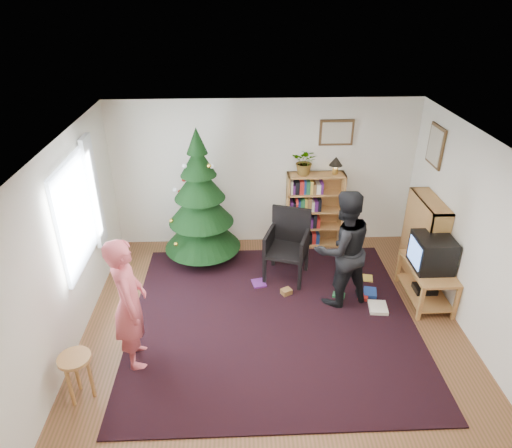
{
  "coord_description": "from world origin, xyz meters",
  "views": [
    {
      "loc": [
        -0.43,
        -4.56,
        4.07
      ],
      "look_at": [
        -0.2,
        1.02,
        1.1
      ],
      "focal_mm": 32.0,
      "sensor_mm": 36.0,
      "label": 1
    }
  ],
  "objects_px": {
    "picture_right": "(436,146)",
    "bookshelf_back": "(314,209)",
    "bookshelf_right": "(423,238)",
    "tv_stand": "(427,280)",
    "armchair": "(286,241)",
    "crt_tv": "(432,252)",
    "stool": "(76,366)",
    "table_lamp": "(336,162)",
    "person_by_chair": "(343,249)",
    "person_standing": "(129,304)",
    "picture_back": "(336,133)",
    "potted_plant": "(305,162)",
    "christmas_tree": "(201,208)"
  },
  "relations": [
    {
      "from": "picture_right",
      "to": "bookshelf_back",
      "type": "xyz_separation_m",
      "value": [
        -1.62,
        0.59,
        -1.29
      ]
    },
    {
      "from": "bookshelf_right",
      "to": "picture_right",
      "type": "bearing_deg",
      "value": -15.95
    },
    {
      "from": "tv_stand",
      "to": "picture_right",
      "type": "bearing_deg",
      "value": 76.63
    },
    {
      "from": "bookshelf_right",
      "to": "armchair",
      "type": "height_order",
      "value": "bookshelf_right"
    },
    {
      "from": "crt_tv",
      "to": "stool",
      "type": "relative_size",
      "value": 0.93
    },
    {
      "from": "table_lamp",
      "to": "picture_right",
      "type": "bearing_deg",
      "value": -24.04
    },
    {
      "from": "crt_tv",
      "to": "stool",
      "type": "xyz_separation_m",
      "value": [
        -4.42,
        -1.59,
        -0.34
      ]
    },
    {
      "from": "bookshelf_right",
      "to": "person_by_chair",
      "type": "bearing_deg",
      "value": 113.11
    },
    {
      "from": "bookshelf_right",
      "to": "person_standing",
      "type": "distance_m",
      "value": 4.36
    },
    {
      "from": "tv_stand",
      "to": "person_by_chair",
      "type": "height_order",
      "value": "person_by_chair"
    },
    {
      "from": "picture_back",
      "to": "person_standing",
      "type": "relative_size",
      "value": 0.33
    },
    {
      "from": "crt_tv",
      "to": "table_lamp",
      "type": "relative_size",
      "value": 1.84
    },
    {
      "from": "tv_stand",
      "to": "table_lamp",
      "type": "bearing_deg",
      "value": 122.72
    },
    {
      "from": "picture_back",
      "to": "crt_tv",
      "type": "relative_size",
      "value": 1.02
    },
    {
      "from": "crt_tv",
      "to": "potted_plant",
      "type": "xyz_separation_m",
      "value": [
        -1.57,
        1.66,
        0.73
      ]
    },
    {
      "from": "picture_back",
      "to": "stool",
      "type": "height_order",
      "value": "picture_back"
    },
    {
      "from": "christmas_tree",
      "to": "crt_tv",
      "type": "xyz_separation_m",
      "value": [
        3.25,
        -1.23,
        -0.14
      ]
    },
    {
      "from": "person_by_chair",
      "to": "table_lamp",
      "type": "relative_size",
      "value": 5.83
    },
    {
      "from": "tv_stand",
      "to": "bookshelf_right",
      "type": "bearing_deg",
      "value": 78.69
    },
    {
      "from": "christmas_tree",
      "to": "armchair",
      "type": "relative_size",
      "value": 2.04
    },
    {
      "from": "bookshelf_right",
      "to": "tv_stand",
      "type": "relative_size",
      "value": 1.33
    },
    {
      "from": "picture_right",
      "to": "person_standing",
      "type": "bearing_deg",
      "value": -153.19
    },
    {
      "from": "crt_tv",
      "to": "bookshelf_right",
      "type": "bearing_deg",
      "value": 78.43
    },
    {
      "from": "picture_back",
      "to": "crt_tv",
      "type": "height_order",
      "value": "picture_back"
    },
    {
      "from": "bookshelf_right",
      "to": "armchair",
      "type": "xyz_separation_m",
      "value": [
        -2.06,
        0.14,
        -0.07
      ]
    },
    {
      "from": "potted_plant",
      "to": "bookshelf_back",
      "type": "bearing_deg",
      "value": 0.0
    },
    {
      "from": "bookshelf_right",
      "to": "armchair",
      "type": "distance_m",
      "value": 2.07
    },
    {
      "from": "christmas_tree",
      "to": "potted_plant",
      "type": "relative_size",
      "value": 5.06
    },
    {
      "from": "person_by_chair",
      "to": "potted_plant",
      "type": "relative_size",
      "value": 3.91
    },
    {
      "from": "potted_plant",
      "to": "person_by_chair",
      "type": "bearing_deg",
      "value": -79.09
    },
    {
      "from": "picture_back",
      "to": "person_standing",
      "type": "bearing_deg",
      "value": -135.14
    },
    {
      "from": "tv_stand",
      "to": "crt_tv",
      "type": "bearing_deg",
      "value": 180.0
    },
    {
      "from": "stool",
      "to": "table_lamp",
      "type": "xyz_separation_m",
      "value": [
        3.35,
        3.25,
        1.05
      ]
    },
    {
      "from": "picture_back",
      "to": "stool",
      "type": "xyz_separation_m",
      "value": [
        -3.35,
        -3.38,
        -1.5
      ]
    },
    {
      "from": "christmas_tree",
      "to": "person_by_chair",
      "type": "xyz_separation_m",
      "value": [
        2.0,
        -1.22,
        -0.07
      ]
    },
    {
      "from": "bookshelf_back",
      "to": "person_by_chair",
      "type": "xyz_separation_m",
      "value": [
        0.12,
        -1.65,
        0.2
      ]
    },
    {
      "from": "tv_stand",
      "to": "armchair",
      "type": "bearing_deg",
      "value": 159.26
    },
    {
      "from": "person_standing",
      "to": "potted_plant",
      "type": "distance_m",
      "value": 3.64
    },
    {
      "from": "bookshelf_back",
      "to": "table_lamp",
      "type": "xyz_separation_m",
      "value": [
        0.3,
        0.0,
        0.83
      ]
    },
    {
      "from": "picture_right",
      "to": "person_by_chair",
      "type": "xyz_separation_m",
      "value": [
        -1.51,
        -1.06,
        -1.09
      ]
    },
    {
      "from": "christmas_tree",
      "to": "crt_tv",
      "type": "relative_size",
      "value": 4.12
    },
    {
      "from": "bookshelf_back",
      "to": "christmas_tree",
      "type": "bearing_deg",
      "value": -167.16
    },
    {
      "from": "tv_stand",
      "to": "crt_tv",
      "type": "height_order",
      "value": "crt_tv"
    },
    {
      "from": "crt_tv",
      "to": "table_lamp",
      "type": "distance_m",
      "value": 2.1
    },
    {
      "from": "picture_right",
      "to": "table_lamp",
      "type": "xyz_separation_m",
      "value": [
        -1.32,
        0.59,
        -0.45
      ]
    },
    {
      "from": "christmas_tree",
      "to": "stool",
      "type": "height_order",
      "value": "christmas_tree"
    },
    {
      "from": "tv_stand",
      "to": "stool",
      "type": "height_order",
      "value": "stool"
    },
    {
      "from": "tv_stand",
      "to": "stool",
      "type": "relative_size",
      "value": 1.68
    },
    {
      "from": "picture_back",
      "to": "tv_stand",
      "type": "height_order",
      "value": "picture_back"
    },
    {
      "from": "picture_back",
      "to": "armchair",
      "type": "relative_size",
      "value": 0.5
    }
  ]
}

